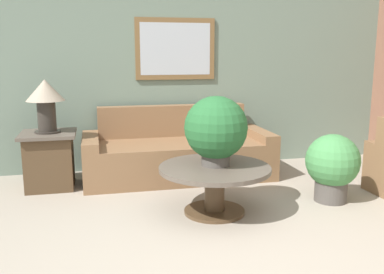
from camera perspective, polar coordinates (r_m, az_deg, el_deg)
The scene contains 7 objects.
wall_back at distance 5.48m, azimuth -3.47°, elevation 9.48°, with size 7.94×0.09×2.60m.
couch_main at distance 5.12m, azimuth -1.94°, elevation -2.30°, with size 2.20×0.90×0.82m.
coffee_table at distance 3.95m, azimuth 3.04°, elevation -5.64°, with size 1.03×1.03×0.45m.
side_table at distance 4.94m, azimuth -18.45°, elevation -2.87°, with size 0.58×0.58×0.62m.
table_lamp at distance 4.83m, azimuth -18.95°, elevation 5.00°, with size 0.41×0.41×0.57m.
potted_plant_on_table at distance 3.88m, azimuth 3.21°, elevation 1.06°, with size 0.58×0.58×0.64m.
potted_plant_floor at distance 4.46m, azimuth 18.21°, elevation -3.52°, with size 0.53×0.53×0.68m.
Camera 1 is at (-0.91, -2.40, 1.47)m, focal length 40.00 mm.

